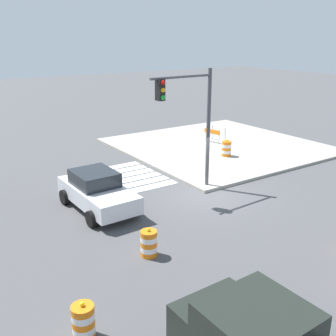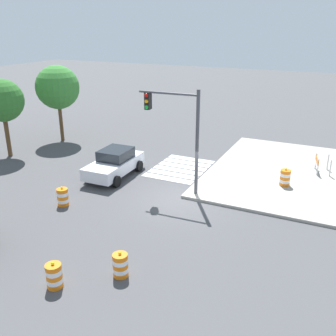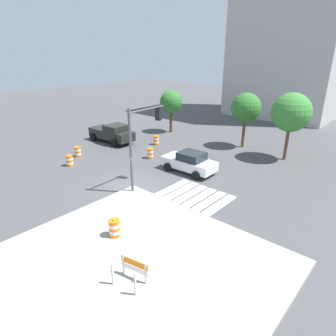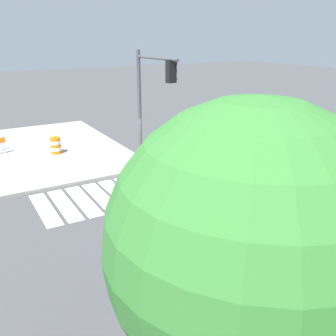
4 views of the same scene
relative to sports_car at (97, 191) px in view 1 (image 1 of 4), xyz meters
name	(u,v)px [view 1 (image 1 of 4)]	position (x,y,z in m)	size (l,w,h in m)	color
ground_plane	(205,194)	(-1.18, -4.84, -0.81)	(120.00, 120.00, 0.00)	#474749
sidewalk_corner	(218,146)	(4.82, -10.84, -0.74)	(12.00, 12.00, 0.15)	#9E998E
crosswalk_stripes	(129,177)	(2.82, -3.04, -0.80)	(4.35, 3.20, 0.02)	silver
sports_car	(97,191)	(0.00, 0.00, 0.00)	(4.35, 2.23, 1.63)	silver
traffic_barrel_near_corner	(149,243)	(-4.48, 0.20, -0.36)	(0.56, 0.56, 1.02)	orange
traffic_barrel_crosswalk_end	(83,322)	(-6.90, 3.51, -0.36)	(0.56, 0.56, 1.02)	orange
traffic_barrel_on_sidewalk	(226,149)	(2.56, -9.51, -0.21)	(0.56, 0.56, 1.02)	orange
construction_barricade	(214,134)	(5.55, -11.02, -0.09)	(1.36, 1.00, 1.00)	silver
traffic_light_pole	(190,110)	(-0.65, -4.31, 3.10)	(0.49, 3.29, 5.50)	#4C4C51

